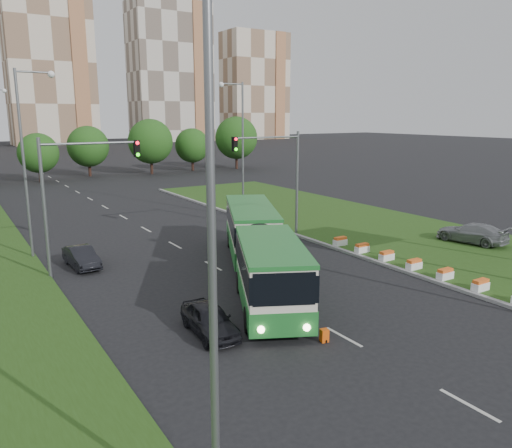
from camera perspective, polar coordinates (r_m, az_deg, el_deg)
ground at (r=28.00m, az=6.33°, el=-6.89°), size 360.00×360.00×0.00m
grass_median at (r=42.15m, az=13.47°, el=-0.48°), size 14.00×60.00×0.15m
median_kerb at (r=37.60m, az=6.01°, el=-1.73°), size 0.30×60.00×0.18m
lane_markings at (r=43.80m, az=-13.35°, el=-0.10°), size 0.20×100.00×0.01m
flower_planters at (r=31.42m, az=17.62°, el=-4.40°), size 1.10×13.70×0.60m
traffic_mast_median at (r=37.52m, az=2.75°, el=6.46°), size 5.76×0.32×8.00m
traffic_mast_left at (r=30.50m, az=-20.22°, el=4.36°), size 5.76×0.32×8.00m
street_lamps at (r=33.64m, az=-8.25°, el=6.78°), size 36.00×60.00×12.00m
tree_line at (r=80.29m, az=-12.91°, el=8.70°), size 120.00×8.00×9.00m
apartment_tower_ceast at (r=174.23m, az=-22.56°, el=16.66°), size 25.00×15.00×50.00m
apartment_tower_east at (r=185.57m, az=-9.76°, el=16.61°), size 27.00×15.00×47.00m
midrise_east at (r=201.46m, az=-0.15°, el=15.43°), size 24.00×14.00×40.00m
articulated_bus at (r=28.45m, az=-0.41°, el=-2.67°), size 2.81×18.05×2.97m
car_left_near at (r=21.76m, az=-5.33°, el=-10.80°), size 1.84×3.97×1.32m
car_left_far at (r=32.59m, az=-19.32°, el=-3.58°), size 1.61×3.95×1.27m
car_median at (r=39.23m, az=23.44°, el=-0.93°), size 2.93×5.26×1.44m
pedestrian at (r=23.38m, az=4.35°, el=-8.74°), size 0.54×0.67×1.58m
shopping_trolley at (r=21.31m, az=7.81°, el=-12.52°), size 0.32×0.34×0.55m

